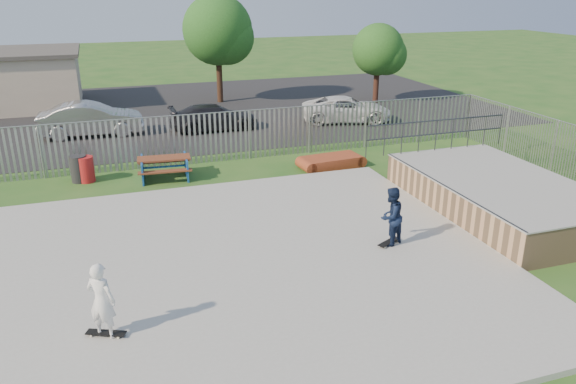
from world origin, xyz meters
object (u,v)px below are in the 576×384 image
object	(u,v)px
tree_mid	(217,30)
skater_white	(102,300)
car_silver	(91,119)
skater_navy	(391,216)
car_dark	(214,117)
trash_bin_grey	(79,169)
tree_right	(378,50)
picnic_table	(165,168)
funbox	(331,162)
trash_bin_red	(86,169)
car_white	(347,109)

from	to	relation	value
tree_mid	skater_white	distance (m)	24.23
car_silver	skater_navy	distance (m)	16.85
car_dark	skater_navy	world-z (taller)	skater_navy
trash_bin_grey	tree_right	world-z (taller)	tree_right
picnic_table	tree_mid	world-z (taller)	tree_mid
picnic_table	skater_white	bearing A→B (deg)	-98.71
funbox	car_silver	world-z (taller)	car_silver
tree_right	car_silver	bearing A→B (deg)	-170.32
trash_bin_grey	funbox	bearing A→B (deg)	-8.35
picnic_table	funbox	bearing A→B (deg)	-1.99
skater_navy	skater_white	distance (m)	7.63
car_silver	tree_right	distance (m)	16.52
funbox	car_silver	xyz separation A→B (m)	(-8.76, 7.99, 0.58)
tree_right	skater_navy	distance (m)	19.95
car_silver	skater_navy	xyz separation A→B (m)	(7.48, -15.10, 0.16)
tree_mid	skater_navy	size ratio (longest dim) A/B	3.84
tree_mid	car_silver	bearing A→B (deg)	-141.50
trash_bin_red	car_silver	distance (m)	6.74
car_white	tree_mid	size ratio (longest dim) A/B	0.74
skater_white	picnic_table	bearing A→B (deg)	-69.15
trash_bin_red	car_dark	size ratio (longest dim) A/B	0.22
picnic_table	trash_bin_grey	size ratio (longest dim) A/B	2.08
picnic_table	tree_mid	size ratio (longest dim) A/B	0.33
funbox	skater_navy	distance (m)	7.26
picnic_table	funbox	xyz separation A→B (m)	(6.30, -0.76, -0.19)
car_silver	car_white	distance (m)	12.52
trash_bin_grey	car_silver	xyz separation A→B (m)	(0.50, 6.63, 0.31)
skater_navy	tree_mid	bearing A→B (deg)	-116.97
trash_bin_grey	skater_navy	distance (m)	11.64
funbox	car_white	size ratio (longest dim) A/B	0.49
trash_bin_grey	tree_right	bearing A→B (deg)	29.44
skater_navy	funbox	bearing A→B (deg)	-127.56
car_white	picnic_table	bearing A→B (deg)	136.12
trash_bin_red	skater_white	world-z (taller)	skater_white
trash_bin_red	trash_bin_grey	size ratio (longest dim) A/B	0.96
skater_navy	trash_bin_red	bearing A→B (deg)	-74.57
car_silver	car_dark	bearing A→B (deg)	-95.71
tree_right	skater_white	xyz separation A→B (m)	(-16.02, -19.79, -2.13)
car_white	skater_white	distance (m)	20.07
car_dark	tree_mid	bearing A→B (deg)	-15.19
car_dark	tree_right	world-z (taller)	tree_right
car_white	tree_mid	xyz separation A→B (m)	(-5.10, 7.08, 3.52)
picnic_table	tree_right	bearing A→B (deg)	41.03
skater_navy	skater_white	bearing A→B (deg)	-12.58
tree_right	skater_navy	size ratio (longest dim) A/B	2.85
funbox	tree_right	world-z (taller)	tree_right
tree_mid	car_white	bearing A→B (deg)	-54.21
car_silver	skater_white	size ratio (longest dim) A/B	2.91
car_dark	funbox	bearing A→B (deg)	-157.35
trash_bin_red	tree_mid	bearing A→B (deg)	58.83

